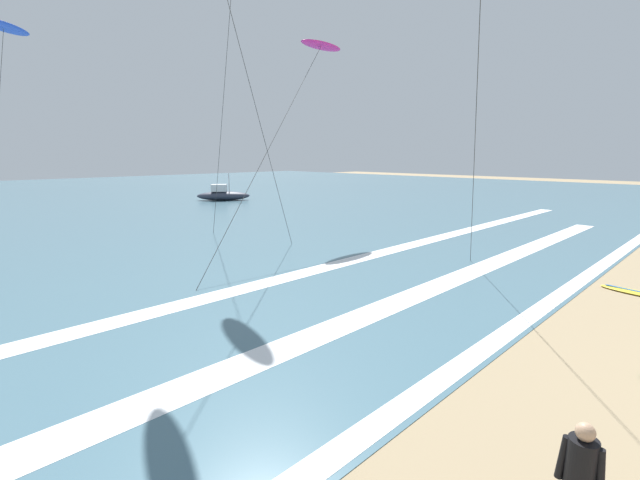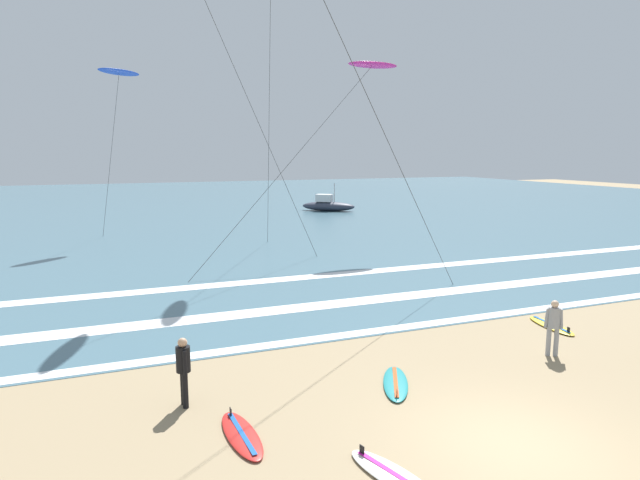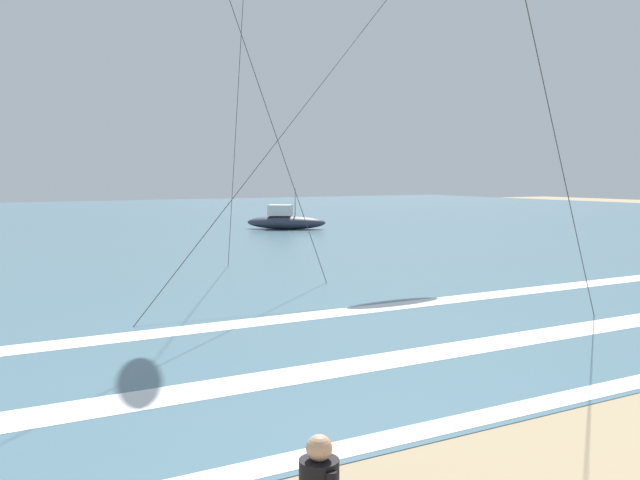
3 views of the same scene
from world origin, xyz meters
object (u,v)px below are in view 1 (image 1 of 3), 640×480
at_px(kite_magenta_high_left, 321,47).
at_px(surfer_left_near, 580,474).
at_px(surfboard_foreground_flat, 636,292).
at_px(kite_blue_mid_center, 4,28).
at_px(offshore_boat, 223,195).

bearing_deg(kite_magenta_high_left, surfer_left_near, -127.49).
height_order(surfer_left_near, surfboard_foreground_flat, surfer_left_near).
relative_size(kite_magenta_high_left, kite_blue_mid_center, 1.25).
bearing_deg(kite_magenta_high_left, kite_blue_mid_center, 149.32).
bearing_deg(surfer_left_near, kite_blue_mid_center, 90.21).
xyz_separation_m(surfer_left_near, kite_magenta_high_left, (13.52, 17.63, 9.62)).
bearing_deg(offshore_boat, kite_blue_mid_center, -149.83).
bearing_deg(surfboard_foreground_flat, surfer_left_near, -173.77).
bearing_deg(kite_magenta_high_left, surfboard_foreground_flat, -95.56).
distance_m(kite_blue_mid_center, offshore_boat, 23.82).
bearing_deg(surfboard_foreground_flat, kite_blue_mid_center, 116.23).
distance_m(surfer_left_near, surfboard_foreground_flat, 12.04).
distance_m(surfer_left_near, kite_blue_mid_center, 27.44).
height_order(surfer_left_near, offshore_boat, offshore_boat).
distance_m(surfboard_foreground_flat, kite_magenta_high_left, 19.50).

